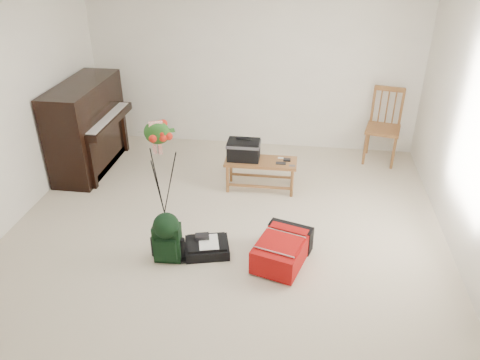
# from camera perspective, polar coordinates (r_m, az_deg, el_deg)

# --- Properties ---
(floor) EXTENTS (5.00, 5.50, 0.01)m
(floor) POSITION_cam_1_polar(r_m,az_deg,el_deg) (5.27, -2.24, -7.73)
(floor) COLOR #C2B59C
(floor) RESTS_ON ground
(ceiling) EXTENTS (5.00, 5.50, 0.01)m
(ceiling) POSITION_cam_1_polar(r_m,az_deg,el_deg) (4.28, -2.91, 20.21)
(ceiling) COLOR white
(ceiling) RESTS_ON wall_back
(wall_back) EXTENTS (5.00, 0.04, 2.50)m
(wall_back) POSITION_cam_1_polar(r_m,az_deg,el_deg) (7.21, 1.49, 13.65)
(wall_back) COLOR white
(wall_back) RESTS_ON floor
(piano) EXTENTS (0.71, 1.50, 1.25)m
(piano) POSITION_cam_1_polar(r_m,az_deg,el_deg) (6.97, -18.03, 6.00)
(piano) COLOR black
(piano) RESTS_ON floor
(bench) EXTENTS (0.94, 0.38, 0.72)m
(bench) POSITION_cam_1_polar(r_m,az_deg,el_deg) (6.09, 1.11, 3.27)
(bench) COLOR olive
(bench) RESTS_ON floor
(dining_chair) EXTENTS (0.56, 0.56, 1.09)m
(dining_chair) POSITION_cam_1_polar(r_m,az_deg,el_deg) (7.18, 17.02, 6.22)
(dining_chair) COLOR olive
(dining_chair) RESTS_ON floor
(red_suitcase) EXTENTS (0.63, 0.80, 0.29)m
(red_suitcase) POSITION_cam_1_polar(r_m,az_deg,el_deg) (4.98, 5.18, -8.14)
(red_suitcase) COLOR #AE1307
(red_suitcase) RESTS_ON floor
(black_duffel) EXTENTS (0.54, 0.48, 0.20)m
(black_duffel) POSITION_cam_1_polar(r_m,az_deg,el_deg) (5.11, -4.05, -8.13)
(black_duffel) COLOR black
(black_duffel) RESTS_ON floor
(green_backpack) EXTENTS (0.29, 0.27, 0.56)m
(green_backpack) POSITION_cam_1_polar(r_m,az_deg,el_deg) (4.93, -8.91, -6.65)
(green_backpack) COLOR black
(green_backpack) RESTS_ON floor
(flower_stand) EXTENTS (0.50, 0.50, 1.24)m
(flower_stand) POSITION_cam_1_polar(r_m,az_deg,el_deg) (5.56, -9.68, 1.30)
(flower_stand) COLOR black
(flower_stand) RESTS_ON floor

